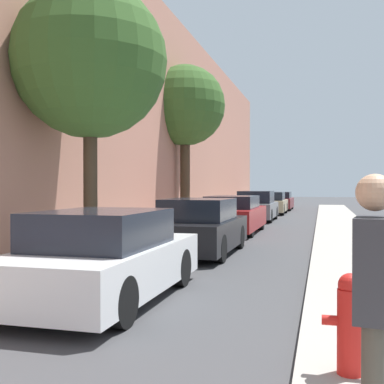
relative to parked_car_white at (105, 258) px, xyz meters
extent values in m
plane|color=#3D3D3F|center=(0.97, 8.85, -0.64)|extent=(120.00, 120.00, 0.00)
cube|color=#9E998E|center=(-1.93, 8.85, -0.58)|extent=(2.00, 52.00, 0.12)
cube|color=#9E998E|center=(3.87, 8.85, -0.58)|extent=(2.00, 52.00, 0.12)
cube|color=tan|center=(-3.28, 8.85, 3.82)|extent=(0.70, 52.00, 8.92)
cylinder|color=black|center=(-0.78, 1.28, -0.32)|extent=(0.22, 0.63, 0.63)
cylinder|color=black|center=(0.78, 1.28, -0.32)|extent=(0.22, 0.63, 0.63)
cylinder|color=black|center=(-0.78, -1.20, -0.32)|extent=(0.22, 0.63, 0.63)
cylinder|color=black|center=(0.78, -1.20, -0.32)|extent=(0.22, 0.63, 0.63)
cube|color=silver|center=(0.00, 0.04, -0.14)|extent=(1.77, 4.01, 0.65)
cube|color=black|center=(0.00, -0.12, 0.45)|extent=(1.55, 2.09, 0.52)
cylinder|color=black|center=(-0.60, 6.40, -0.32)|extent=(0.22, 0.63, 0.63)
cylinder|color=black|center=(0.92, 6.40, -0.32)|extent=(0.22, 0.63, 0.63)
cylinder|color=black|center=(-0.60, 3.87, -0.32)|extent=(0.22, 0.63, 0.63)
cylinder|color=black|center=(0.92, 3.87, -0.32)|extent=(0.22, 0.63, 0.63)
cube|color=black|center=(0.16, 5.14, -0.12)|extent=(1.72, 4.09, 0.68)
cube|color=black|center=(0.16, 4.97, 0.48)|extent=(1.52, 2.13, 0.53)
cylinder|color=black|center=(-0.80, 12.13, -0.31)|extent=(0.22, 0.65, 0.65)
cylinder|color=black|center=(0.81, 12.13, -0.31)|extent=(0.22, 0.65, 0.65)
cylinder|color=black|center=(-0.80, 9.22, -0.31)|extent=(0.22, 0.65, 0.65)
cylinder|color=black|center=(0.81, 9.22, -0.31)|extent=(0.22, 0.65, 0.65)
cube|color=maroon|center=(0.00, 10.68, -0.10)|extent=(1.84, 4.70, 0.72)
cube|color=black|center=(0.00, 10.49, 0.48)|extent=(1.62, 2.44, 0.44)
cylinder|color=black|center=(-0.73, 18.16, -0.31)|extent=(0.22, 0.65, 0.65)
cylinder|color=black|center=(0.79, 18.16, -0.31)|extent=(0.22, 0.65, 0.65)
cylinder|color=black|center=(-0.73, 15.55, -0.31)|extent=(0.22, 0.65, 0.65)
cylinder|color=black|center=(0.79, 15.55, -0.31)|extent=(0.22, 0.65, 0.65)
cube|color=slate|center=(0.03, 16.85, -0.11)|extent=(1.73, 4.20, 0.70)
cube|color=black|center=(0.03, 16.69, 0.53)|extent=(1.52, 2.18, 0.58)
cylinder|color=black|center=(-0.70, 23.79, -0.30)|extent=(0.22, 0.68, 0.68)
cylinder|color=black|center=(0.91, 23.79, -0.30)|extent=(0.22, 0.68, 0.68)
cylinder|color=black|center=(-0.70, 21.35, -0.30)|extent=(0.22, 0.68, 0.68)
cylinder|color=black|center=(0.91, 21.35, -0.30)|extent=(0.22, 0.68, 0.68)
cube|color=tan|center=(0.11, 22.57, -0.12)|extent=(1.82, 3.94, 0.65)
cube|color=black|center=(0.11, 22.42, 0.45)|extent=(1.60, 2.05, 0.49)
cylinder|color=black|center=(-0.69, 29.17, -0.33)|extent=(0.22, 0.62, 0.62)
cylinder|color=black|center=(0.98, 29.17, -0.33)|extent=(0.22, 0.62, 0.62)
cylinder|color=black|center=(-0.69, 26.39, -0.33)|extent=(0.22, 0.62, 0.62)
cylinder|color=black|center=(0.98, 26.39, -0.33)|extent=(0.22, 0.62, 0.62)
cube|color=maroon|center=(0.14, 27.78, -0.14)|extent=(1.90, 4.48, 0.66)
cube|color=black|center=(0.14, 27.60, 0.42)|extent=(1.67, 2.33, 0.45)
cylinder|color=#423323|center=(-1.66, 2.77, 1.15)|extent=(0.30, 0.30, 3.33)
sphere|color=#335623|center=(-1.66, 2.77, 3.72)|extent=(3.28, 3.28, 3.28)
cylinder|color=#423323|center=(-2.52, 13.08, 1.51)|extent=(0.42, 0.42, 4.06)
sphere|color=#335623|center=(-2.52, 13.08, 4.48)|extent=(3.41, 3.41, 3.41)
cylinder|color=red|center=(3.33, -2.27, -0.16)|extent=(0.21, 0.21, 0.72)
sphere|color=red|center=(3.33, -2.27, 0.23)|extent=(0.20, 0.20, 0.20)
cylinder|color=red|center=(3.17, -2.27, -0.07)|extent=(0.14, 0.09, 0.09)
cylinder|color=red|center=(3.49, -2.27, -0.07)|extent=(0.14, 0.09, 0.09)
cylinder|color=#4C473D|center=(3.41, -3.41, -0.12)|extent=(0.15, 0.15, 0.80)
cube|color=#333338|center=(3.40, -3.50, 0.59)|extent=(0.27, 0.44, 0.60)
sphere|color=tan|center=(3.40, -3.50, 1.03)|extent=(0.22, 0.22, 0.22)
torus|color=black|center=(4.04, 2.00, -0.18)|extent=(0.07, 0.68, 0.67)
cube|color=#235193|center=(4.02, 1.52, -0.03)|extent=(0.07, 0.82, 0.04)
cylinder|color=#235193|center=(4.01, 1.34, 0.06)|extent=(0.04, 0.04, 0.19)
cube|color=black|center=(4.04, 1.93, 0.09)|extent=(0.44, 0.05, 0.04)
camera|label=1|loc=(3.10, -6.49, 1.07)|focal=44.84mm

